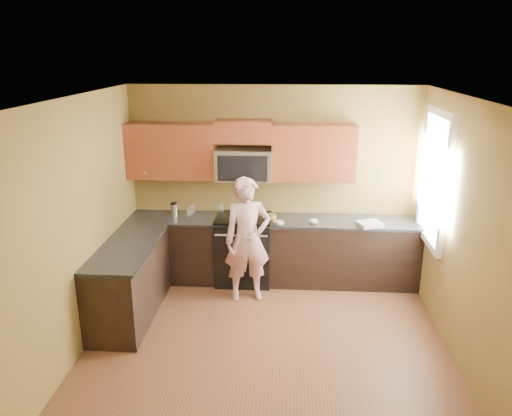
# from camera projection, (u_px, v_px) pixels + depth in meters

# --- Properties ---
(floor) EXTENTS (4.00, 4.00, 0.00)m
(floor) POSITION_uv_depth(u_px,v_px,m) (266.00, 347.00, 5.52)
(floor) COLOR brown
(floor) RESTS_ON ground
(ceiling) EXTENTS (4.00, 4.00, 0.00)m
(ceiling) POSITION_uv_depth(u_px,v_px,m) (268.00, 99.00, 4.70)
(ceiling) COLOR white
(ceiling) RESTS_ON ground
(wall_back) EXTENTS (4.00, 0.00, 4.00)m
(wall_back) POSITION_uv_depth(u_px,v_px,m) (273.00, 183.00, 7.01)
(wall_back) COLOR brown
(wall_back) RESTS_ON ground
(wall_front) EXTENTS (4.00, 0.00, 4.00)m
(wall_front) POSITION_uv_depth(u_px,v_px,m) (253.00, 342.00, 3.21)
(wall_front) COLOR brown
(wall_front) RESTS_ON ground
(wall_left) EXTENTS (0.00, 4.00, 4.00)m
(wall_left) POSITION_uv_depth(u_px,v_px,m) (77.00, 228.00, 5.23)
(wall_left) COLOR brown
(wall_left) RESTS_ON ground
(wall_right) EXTENTS (0.00, 4.00, 4.00)m
(wall_right) POSITION_uv_depth(u_px,v_px,m) (467.00, 238.00, 4.98)
(wall_right) COLOR brown
(wall_right) RESTS_ON ground
(cabinet_back_run) EXTENTS (4.00, 0.60, 0.88)m
(cabinet_back_run) POSITION_uv_depth(u_px,v_px,m) (272.00, 251.00, 7.00)
(cabinet_back_run) COLOR black
(cabinet_back_run) RESTS_ON floor
(cabinet_left_run) EXTENTS (0.60, 1.60, 0.88)m
(cabinet_left_run) POSITION_uv_depth(u_px,v_px,m) (129.00, 282.00, 6.06)
(cabinet_left_run) COLOR black
(cabinet_left_run) RESTS_ON floor
(countertop_back) EXTENTS (4.00, 0.62, 0.04)m
(countertop_back) POSITION_uv_depth(u_px,v_px,m) (272.00, 220.00, 6.85)
(countertop_back) COLOR black
(countertop_back) RESTS_ON cabinet_back_run
(countertop_left) EXTENTS (0.62, 1.60, 0.04)m
(countertop_left) POSITION_uv_depth(u_px,v_px,m) (127.00, 247.00, 5.92)
(countertop_left) COLOR black
(countertop_left) RESTS_ON cabinet_left_run
(stove) EXTENTS (0.76, 0.65, 0.95)m
(stove) POSITION_uv_depth(u_px,v_px,m) (244.00, 249.00, 6.99)
(stove) COLOR black
(stove) RESTS_ON floor
(microwave) EXTENTS (0.76, 0.40, 0.42)m
(microwave) POSITION_uv_depth(u_px,v_px,m) (244.00, 179.00, 6.81)
(microwave) COLOR silver
(microwave) RESTS_ON wall_back
(upper_cab_left) EXTENTS (1.22, 0.33, 0.75)m
(upper_cab_left) POSITION_uv_depth(u_px,v_px,m) (173.00, 177.00, 6.91)
(upper_cab_left) COLOR brown
(upper_cab_left) RESTS_ON wall_back
(upper_cab_right) EXTENTS (1.12, 0.33, 0.75)m
(upper_cab_right) POSITION_uv_depth(u_px,v_px,m) (313.00, 180.00, 6.79)
(upper_cab_right) COLOR brown
(upper_cab_right) RESTS_ON wall_back
(upper_cab_over_mw) EXTENTS (0.76, 0.33, 0.30)m
(upper_cab_over_mw) POSITION_uv_depth(u_px,v_px,m) (244.00, 131.00, 6.65)
(upper_cab_over_mw) COLOR brown
(upper_cab_over_mw) RESTS_ON wall_back
(window) EXTENTS (0.06, 1.06, 1.66)m
(window) POSITION_uv_depth(u_px,v_px,m) (435.00, 179.00, 6.03)
(window) COLOR white
(window) RESTS_ON wall_right
(woman) EXTENTS (0.68, 0.53, 1.63)m
(woman) POSITION_uv_depth(u_px,v_px,m) (247.00, 240.00, 6.38)
(woman) COLOR #D2697F
(woman) RESTS_ON floor
(frying_pan) EXTENTS (0.31, 0.46, 0.05)m
(frying_pan) POSITION_uv_depth(u_px,v_px,m) (241.00, 221.00, 6.66)
(frying_pan) COLOR black
(frying_pan) RESTS_ON stove
(butter_tub) EXTENTS (0.13, 0.13, 0.09)m
(butter_tub) POSITION_uv_depth(u_px,v_px,m) (272.00, 218.00, 6.87)
(butter_tub) COLOR gold
(butter_tub) RESTS_ON countertop_back
(toast_slice) EXTENTS (0.13, 0.13, 0.01)m
(toast_slice) POSITION_uv_depth(u_px,v_px,m) (278.00, 221.00, 6.73)
(toast_slice) COLOR #B27F47
(toast_slice) RESTS_ON countertop_back
(napkin_a) EXTENTS (0.13, 0.13, 0.06)m
(napkin_a) POSITION_uv_depth(u_px,v_px,m) (280.00, 223.00, 6.60)
(napkin_a) COLOR silver
(napkin_a) RESTS_ON countertop_back
(napkin_b) EXTENTS (0.13, 0.14, 0.07)m
(napkin_b) POSITION_uv_depth(u_px,v_px,m) (314.00, 221.00, 6.65)
(napkin_b) COLOR silver
(napkin_b) RESTS_ON countertop_back
(dish_towel) EXTENTS (0.37, 0.33, 0.05)m
(dish_towel) POSITION_uv_depth(u_px,v_px,m) (370.00, 224.00, 6.58)
(dish_towel) COLOR silver
(dish_towel) RESTS_ON countertop_back
(travel_mug) EXTENTS (0.09, 0.09, 0.19)m
(travel_mug) POSITION_uv_depth(u_px,v_px,m) (175.00, 216.00, 6.98)
(travel_mug) COLOR silver
(travel_mug) RESTS_ON countertop_back
(glass_a) EXTENTS (0.09, 0.09, 0.12)m
(glass_a) POSITION_uv_depth(u_px,v_px,m) (193.00, 208.00, 7.10)
(glass_a) COLOR silver
(glass_a) RESTS_ON countertop_back
(glass_b) EXTENTS (0.08, 0.08, 0.12)m
(glass_b) POSITION_uv_depth(u_px,v_px,m) (189.00, 211.00, 6.97)
(glass_b) COLOR silver
(glass_b) RESTS_ON countertop_back
(glass_c) EXTENTS (0.09, 0.09, 0.12)m
(glass_c) POSITION_uv_depth(u_px,v_px,m) (221.00, 209.00, 7.08)
(glass_c) COLOR silver
(glass_c) RESTS_ON countertop_back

